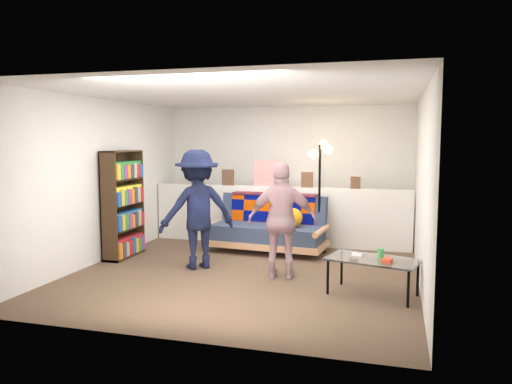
# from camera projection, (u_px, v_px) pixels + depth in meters

# --- Properties ---
(ground) EXTENTS (5.00, 5.00, 0.00)m
(ground) POSITION_uv_depth(u_px,v_px,m) (248.00, 270.00, 6.90)
(ground) COLOR brown
(ground) RESTS_ON ground
(room_shell) EXTENTS (4.60, 5.05, 2.45)m
(room_shell) POSITION_uv_depth(u_px,v_px,m) (257.00, 149.00, 7.18)
(room_shell) COLOR silver
(room_shell) RESTS_ON ground
(half_wall_ledge) EXTENTS (4.45, 0.15, 1.00)m
(half_wall_ledge) POSITION_uv_depth(u_px,v_px,m) (278.00, 216.00, 8.57)
(half_wall_ledge) COLOR silver
(half_wall_ledge) RESTS_ON ground
(ledge_decor) EXTENTS (2.97, 0.02, 0.45)m
(ledge_decor) POSITION_uv_depth(u_px,v_px,m) (265.00, 176.00, 8.54)
(ledge_decor) COLOR brown
(ledge_decor) RESTS_ON half_wall_ledge
(futon_sofa) EXTENTS (1.96, 1.06, 0.81)m
(futon_sofa) POSITION_uv_depth(u_px,v_px,m) (269.00, 228.00, 8.07)
(futon_sofa) COLOR tan
(futon_sofa) RESTS_ON ground
(bookshelf) EXTENTS (0.27, 0.82, 1.63)m
(bookshelf) POSITION_uv_depth(u_px,v_px,m) (123.00, 208.00, 7.63)
(bookshelf) COLOR black
(bookshelf) RESTS_ON ground
(coffee_table) EXTENTS (1.14, 0.80, 0.53)m
(coffee_table) POSITION_uv_depth(u_px,v_px,m) (374.00, 261.00, 5.76)
(coffee_table) COLOR black
(coffee_table) RESTS_ON ground
(floor_lamp) EXTENTS (0.39, 0.33, 1.80)m
(floor_lamp) POSITION_uv_depth(u_px,v_px,m) (321.00, 173.00, 7.92)
(floor_lamp) COLOR black
(floor_lamp) RESTS_ON ground
(person_left) EXTENTS (1.22, 1.16, 1.66)m
(person_left) POSITION_uv_depth(u_px,v_px,m) (197.00, 209.00, 6.97)
(person_left) COLOR black
(person_left) RESTS_ON ground
(person_right) EXTENTS (0.94, 0.51, 1.52)m
(person_right) POSITION_uv_depth(u_px,v_px,m) (282.00, 221.00, 6.45)
(person_right) COLOR pink
(person_right) RESTS_ON ground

